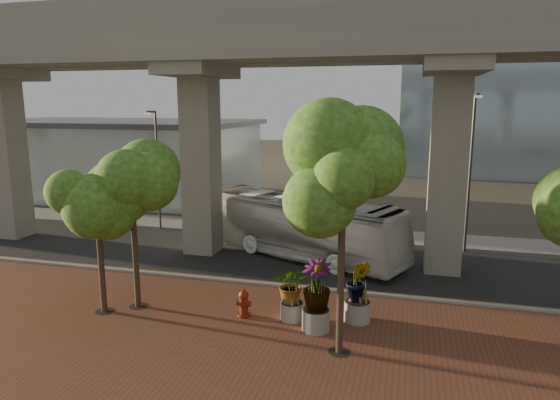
# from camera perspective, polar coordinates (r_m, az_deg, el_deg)

# --- Properties ---
(ground) EXTENTS (160.00, 160.00, 0.00)m
(ground) POSITION_cam_1_polar(r_m,az_deg,el_deg) (23.29, 3.11, -8.42)
(ground) COLOR #3E3A2D
(ground) RESTS_ON ground
(brick_plaza) EXTENTS (70.00, 13.00, 0.06)m
(brick_plaza) POSITION_cam_1_polar(r_m,az_deg,el_deg) (16.18, -2.99, -17.51)
(brick_plaza) COLOR brown
(brick_plaza) RESTS_ON ground
(asphalt_road) EXTENTS (90.00, 8.00, 0.04)m
(asphalt_road) POSITION_cam_1_polar(r_m,az_deg,el_deg) (25.14, 4.05, -6.90)
(asphalt_road) COLOR black
(asphalt_road) RESTS_ON ground
(curb_strip) EXTENTS (70.00, 0.25, 0.16)m
(curb_strip) POSITION_cam_1_polar(r_m,az_deg,el_deg) (21.43, 2.00, -9.95)
(curb_strip) COLOR gray
(curb_strip) RESTS_ON ground
(far_sidewalk) EXTENTS (90.00, 3.00, 0.06)m
(far_sidewalk) POSITION_cam_1_polar(r_m,az_deg,el_deg) (30.34, 6.02, -3.75)
(far_sidewalk) COLOR gray
(far_sidewalk) RESTS_ON ground
(transit_viaduct) EXTENTS (72.00, 5.60, 12.40)m
(transit_viaduct) POSITION_cam_1_polar(r_m,az_deg,el_deg) (23.92, 4.29, 9.90)
(transit_viaduct) COLOR gray
(transit_viaduct) RESTS_ON ground
(station_pavilion) EXTENTS (23.00, 13.00, 6.30)m
(station_pavilion) POSITION_cam_1_polar(r_m,az_deg,el_deg) (44.98, -18.16, 4.73)
(station_pavilion) COLOR silver
(station_pavilion) RESTS_ON ground
(transit_bus) EXTENTS (11.49, 7.04, 3.17)m
(transit_bus) POSITION_cam_1_polar(r_m,az_deg,el_deg) (25.33, 2.16, -3.05)
(transit_bus) COLOR silver
(transit_bus) RESTS_ON ground
(fire_hydrant) EXTENTS (0.52, 0.47, 1.04)m
(fire_hydrant) POSITION_cam_1_polar(r_m,az_deg,el_deg) (18.65, -4.16, -11.69)
(fire_hydrant) COLOR maroon
(fire_hydrant) RESTS_ON ground
(planter_front) EXTENTS (1.83, 1.83, 2.01)m
(planter_front) POSITION_cam_1_polar(r_m,az_deg,el_deg) (18.08, 1.37, -9.94)
(planter_front) COLOR gray
(planter_front) RESTS_ON ground
(planter_right) EXTENTS (2.35, 2.35, 2.51)m
(planter_right) POSITION_cam_1_polar(r_m,az_deg,el_deg) (17.22, 4.18, -10.02)
(planter_right) COLOR gray
(planter_right) RESTS_ON ground
(planter_left) EXTENTS (2.08, 2.08, 2.29)m
(planter_left) POSITION_cam_1_polar(r_m,az_deg,el_deg) (18.12, 8.91, -9.48)
(planter_left) COLOR gray
(planter_left) RESTS_ON ground
(street_tree_far_west) EXTENTS (3.47, 3.47, 6.03)m
(street_tree_far_west) POSITION_cam_1_polar(r_m,az_deg,el_deg) (19.07, -20.26, 0.49)
(street_tree_far_west) COLOR #4D3A2C
(street_tree_far_west) RESTS_ON ground
(street_tree_near_west) EXTENTS (3.85, 3.85, 6.27)m
(street_tree_near_west) POSITION_cam_1_polar(r_m,az_deg,el_deg) (19.14, -16.59, 0.96)
(street_tree_near_west) COLOR #4D3A2C
(street_tree_near_west) RESTS_ON ground
(street_tree_near_east) EXTENTS (4.34, 4.34, 7.39)m
(street_tree_near_east) POSITION_cam_1_polar(r_m,az_deg,el_deg) (14.76, 7.22, 1.97)
(street_tree_near_east) COLOR #4D3A2C
(street_tree_near_east) RESTS_ON ground
(streetlamp_west) EXTENTS (0.36, 1.05, 7.25)m
(streetlamp_west) POSITION_cam_1_polar(r_m,az_deg,el_deg) (31.23, -13.91, 4.27)
(streetlamp_west) COLOR #303135
(streetlamp_west) RESTS_ON ground
(streetlamp_east) EXTENTS (0.41, 1.19, 8.18)m
(streetlamp_east) POSITION_cam_1_polar(r_m,az_deg,el_deg) (27.21, 20.98, 4.04)
(streetlamp_east) COLOR #313036
(streetlamp_east) RESTS_ON ground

